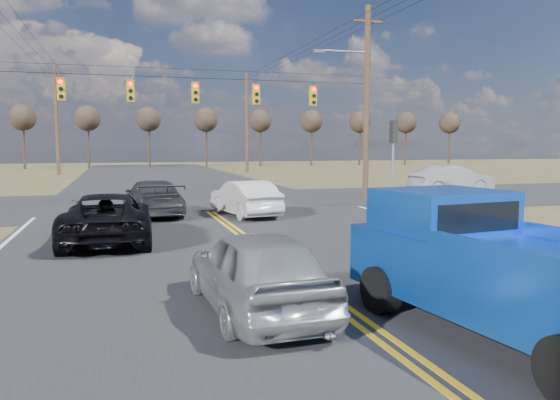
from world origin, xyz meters
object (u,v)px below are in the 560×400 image
object	(u,v)px
black_suv	(107,218)
white_car_queue	(245,198)
silver_suv	(256,270)
pickup_truck	(499,269)
dgrey_car_queue	(153,198)
cross_car_east_near	(451,179)

from	to	relation	value
black_suv	white_car_queue	bearing A→B (deg)	-136.09
silver_suv	white_car_queue	distance (m)	12.54
silver_suv	pickup_truck	bearing A→B (deg)	143.32
pickup_truck	black_suv	xyz separation A→B (m)	(-5.68, 9.74, -0.29)
dgrey_car_queue	silver_suv	bearing A→B (deg)	89.38
white_car_queue	pickup_truck	bearing A→B (deg)	83.40
silver_suv	black_suv	distance (m)	8.03
black_suv	cross_car_east_near	size ratio (longest dim) A/B	1.06
pickup_truck	white_car_queue	xyz separation A→B (m)	(-0.55, 14.39, -0.30)
pickup_truck	white_car_queue	world-z (taller)	pickup_truck
white_car_queue	dgrey_car_queue	xyz separation A→B (m)	(-3.51, 1.07, 0.01)
pickup_truck	black_suv	size ratio (longest dim) A/B	1.11
black_suv	silver_suv	bearing A→B (deg)	110.17
cross_car_east_near	pickup_truck	bearing A→B (deg)	144.21
pickup_truck	silver_suv	xyz separation A→B (m)	(-3.14, 2.13, -0.28)
dgrey_car_queue	pickup_truck	bearing A→B (deg)	100.14
white_car_queue	dgrey_car_queue	distance (m)	3.67
black_suv	white_car_queue	distance (m)	6.92
dgrey_car_queue	cross_car_east_near	bearing A→B (deg)	-166.90
cross_car_east_near	black_suv	bearing A→B (deg)	117.20
pickup_truck	black_suv	bearing A→B (deg)	112.83
cross_car_east_near	dgrey_car_queue	bearing A→B (deg)	104.18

